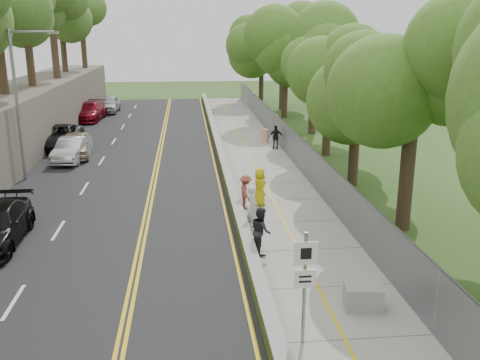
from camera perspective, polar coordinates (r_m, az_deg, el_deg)
ground at (r=17.24m, az=1.03°, el=-11.85°), size 140.00×140.00×0.00m
road at (r=31.39m, az=-12.08°, el=0.76°), size 11.20×66.00×0.04m
sidewalk at (r=31.49m, az=2.44°, el=1.16°), size 4.20×66.00×0.05m
jersey_barrier at (r=31.19m, az=-1.74°, el=1.55°), size 0.42×66.00×0.60m
chainlink_fence at (r=31.62m, az=6.23°, el=2.96°), size 0.04×66.00×2.00m
trees_fenceside at (r=31.43m, az=10.89°, el=13.75°), size 7.00×66.00×14.00m
streetlight at (r=30.59m, az=-22.35°, el=8.37°), size 2.52×0.22×8.00m
signpost at (r=13.86m, az=6.94°, el=-10.15°), size 0.62×0.09×3.10m
construction_barrel at (r=38.81m, az=2.68°, el=4.73°), size 0.58×0.58×0.95m
concrete_block at (r=16.50m, az=12.99°, el=-12.03°), size 1.19×0.96×0.72m
car_4 at (r=35.95m, az=-17.16°, el=3.61°), size 2.25×4.70×1.55m
car_5 at (r=34.86m, az=-17.51°, el=3.13°), size 1.89×4.50×1.44m
car_6 at (r=39.08m, az=-18.66°, el=4.41°), size 2.59×5.55×1.54m
car_7 at (r=50.12m, az=-15.76°, el=7.06°), size 2.65×5.69×1.61m
car_8 at (r=54.54m, az=-13.81°, el=7.86°), size 2.00×4.69×1.58m
painter_0 at (r=24.80m, az=2.09°, el=-0.72°), size 0.75×0.98×1.78m
painter_1 at (r=21.83m, az=1.35°, el=-2.97°), size 0.56×0.74×1.83m
painter_2 at (r=19.54m, az=2.24°, el=-5.41°), size 0.78×0.94×1.76m
painter_3 at (r=24.30m, az=0.60°, el=-1.28°), size 0.73×1.10×1.59m
person_far at (r=36.66m, az=3.85°, el=4.59°), size 0.96×0.41×1.62m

